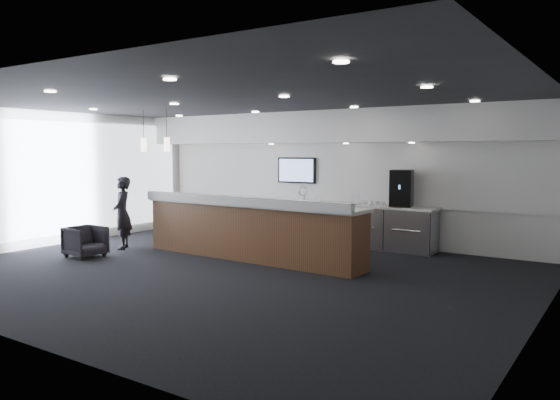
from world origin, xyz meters
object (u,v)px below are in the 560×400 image
Objects in this scene: armchair at (85,242)px; lounge_guest at (122,213)px; coffee_machine at (402,188)px; service_counter at (250,230)px.

lounge_guest is at bearing 8.80° from armchair.
lounge_guest is (-5.10, -3.09, -0.55)m from coffee_machine.
armchair is 0.44× the size of lounge_guest.
service_counter is 3.03m from lounge_guest.
lounge_guest is (-0.11, 1.04, 0.47)m from armchair.
coffee_machine is at bearing -47.68° from armchair.
service_counter is at bearing -56.79° from armchair.
service_counter is 6.44× the size of coffee_machine.
coffee_machine reaches higher than service_counter.
armchair is at bearing -34.39° from lounge_guest.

